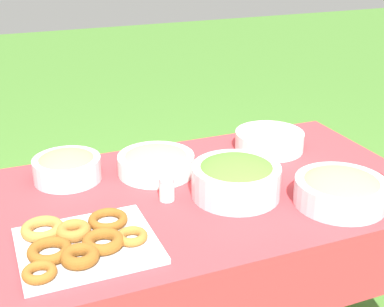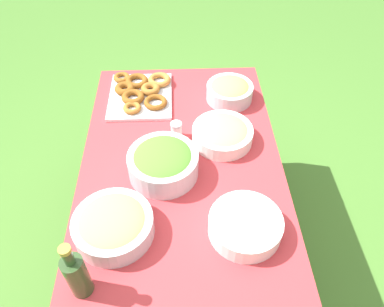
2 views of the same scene
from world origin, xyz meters
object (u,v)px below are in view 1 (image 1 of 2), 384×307
(donut_platter, at_px, (81,242))
(plate_stack, at_px, (269,141))
(fruit_bowl, at_px, (67,166))
(salad_bowl, at_px, (236,177))
(bread_bowl, at_px, (341,189))
(pasta_bowl, at_px, (156,162))

(donut_platter, bearing_deg, plate_stack, 26.95)
(fruit_bowl, bearing_deg, donut_platter, -95.60)
(salad_bowl, height_order, bread_bowl, salad_bowl)
(salad_bowl, height_order, fruit_bowl, salad_bowl)
(salad_bowl, xyz_separation_m, pasta_bowl, (-0.18, 0.26, -0.02))
(donut_platter, bearing_deg, salad_bowl, 12.99)
(salad_bowl, bearing_deg, bread_bowl, -31.99)
(fruit_bowl, bearing_deg, bread_bowl, -33.24)
(salad_bowl, xyz_separation_m, bread_bowl, (0.28, -0.17, -0.01))
(fruit_bowl, bearing_deg, plate_stack, -2.21)
(donut_platter, distance_m, bread_bowl, 0.80)
(plate_stack, bearing_deg, fruit_bowl, 177.79)
(donut_platter, xyz_separation_m, fruit_bowl, (0.04, 0.44, 0.03))
(salad_bowl, xyz_separation_m, fruit_bowl, (-0.48, 0.32, -0.01))
(donut_platter, bearing_deg, pasta_bowl, 48.05)
(salad_bowl, bearing_deg, fruit_bowl, 146.05)
(salad_bowl, height_order, donut_platter, salad_bowl)
(pasta_bowl, distance_m, fruit_bowl, 0.30)
(bread_bowl, height_order, fruit_bowl, bread_bowl)
(plate_stack, distance_m, fruit_bowl, 0.77)
(bread_bowl, bearing_deg, plate_stack, 88.22)
(pasta_bowl, bearing_deg, fruit_bowl, 167.78)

